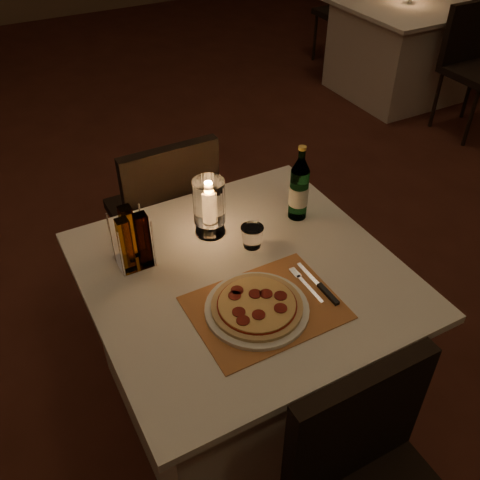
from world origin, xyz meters
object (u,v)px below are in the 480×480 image
chair_far (166,208)px  plate (257,309)px  main_table (243,343)px  pizza (257,305)px  tumbler (252,237)px  water_bottle (299,189)px  hurricane_candle (209,203)px  neighbor_table_right (400,50)px

chair_far → plate: 0.92m
main_table → pizza: pizza is taller
tumbler → water_bottle: size_ratio=0.27×
main_table → plate: plate is taller
main_table → water_bottle: size_ratio=3.38×
main_table → water_bottle: water_bottle is taller
chair_far → hurricane_candle: size_ratio=4.13×
chair_far → hurricane_candle: 0.57m
chair_far → neighbor_table_right: chair_far is taller
pizza → water_bottle: (0.38, 0.35, 0.09)m
pizza → main_table: bearing=74.4°
tumbler → water_bottle: water_bottle is taller
plate → hurricane_candle: 0.44m
main_table → tumbler: size_ratio=12.44×
plate → hurricane_candle: size_ratio=1.47×
chair_far → tumbler: 0.66m
water_bottle → neighbor_table_right: size_ratio=0.30×
chair_far → water_bottle: (0.33, -0.54, 0.31)m
chair_far → plate: chair_far is taller
main_table → chair_far: 0.74m
neighbor_table_right → tumbler: bearing=-141.8°
chair_far → water_bottle: size_ratio=3.05×
main_table → hurricane_candle: 0.55m
water_bottle → neighbor_table_right: 3.06m
neighbor_table_right → pizza: bearing=-139.7°
pizza → tumbler: bearing=63.2°
plate → water_bottle: bearing=43.2°
tumbler → hurricane_candle: size_ratio=0.37×
plate → pizza: size_ratio=1.14×
neighbor_table_right → chair_far: bearing=-152.2°
main_table → hurricane_candle: size_ratio=4.59×
tumbler → chair_far: bearing=98.6°
chair_far → plate: size_ratio=2.81×
hurricane_candle → plate: bearing=-96.5°
tumbler → water_bottle: 0.26m
tumbler → neighbor_table_right: tumbler is taller
plate → hurricane_candle: bearing=83.5°
pizza → hurricane_candle: bearing=83.5°
hurricane_candle → main_table: bearing=-89.5°
plate → tumbler: 0.32m
chair_far → plate: (-0.05, -0.89, 0.20)m
main_table → pizza: (-0.05, -0.18, 0.39)m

